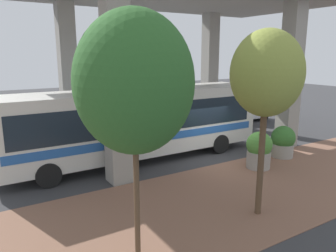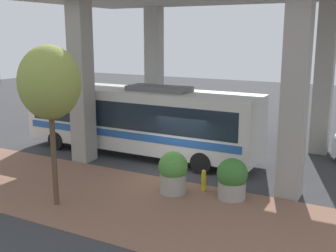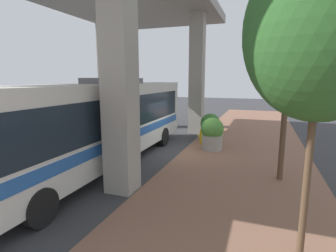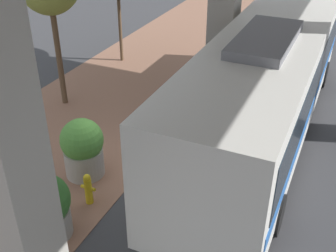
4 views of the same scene
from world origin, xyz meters
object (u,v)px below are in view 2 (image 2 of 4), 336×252
fire_hydrant (204,180)px  bus (138,117)px  planter_middle (173,172)px  planter_front (232,179)px  street_tree_far (49,83)px

fire_hydrant → bus: bearing=58.1°
bus → planter_middle: bus is taller
bus → planter_front: bearing=-118.2°
fire_hydrant → street_tree_far: size_ratio=0.15×
street_tree_far → planter_front: bearing=-56.7°
planter_middle → street_tree_far: size_ratio=0.29×
bus → planter_middle: bearing=-133.8°
fire_hydrant → planter_front: (-0.24, -1.28, 0.35)m
bus → fire_hydrant: 6.23m
bus → planter_front: 7.36m
bus → fire_hydrant: size_ratio=14.39×
fire_hydrant → street_tree_far: 7.05m
planter_front → planter_middle: bearing=103.4°
fire_hydrant → planter_middle: (-0.78, 0.98, 0.41)m
planter_front → street_tree_far: street_tree_far is taller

